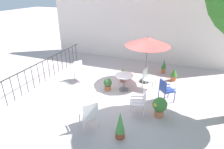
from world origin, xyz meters
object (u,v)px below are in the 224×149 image
object	(u,v)px
patio_chair_0	(148,78)
potted_plant_4	(174,74)
potted_plant_0	(108,84)
cafe_table_0	(124,80)
patio_chair_1	(166,89)
patio_chair_4	(140,101)
patio_chair_2	(80,70)
potted_plant_3	(120,125)
patio_umbrella_0	(148,42)
patio_chair_3	(89,113)
potted_plant_1	(160,106)
potted_plant_2	(164,66)
potted_plant_5	(123,74)

from	to	relation	value
patio_chair_0	potted_plant_4	bearing A→B (deg)	51.29
potted_plant_0	cafe_table_0	bearing A→B (deg)	20.99
cafe_table_0	patio_chair_0	xyz separation A→B (m)	(0.91, 0.45, 0.04)
potted_plant_0	potted_plant_4	distance (m)	3.22
cafe_table_0	patio_chair_1	xyz separation A→B (m)	(1.74, -0.30, 0.04)
potted_plant_0	patio_chair_4	bearing A→B (deg)	-34.33
patio_chair_2	potted_plant_3	xyz separation A→B (m)	(2.98, -2.92, -0.10)
patio_chair_1	potted_plant_4	bearing A→B (deg)	84.91
patio_chair_4	patio_umbrella_0	bearing A→B (deg)	97.68
cafe_table_0	potted_plant_4	xyz separation A→B (m)	(1.91, 1.71, -0.15)
patio_chair_3	potted_plant_4	bearing A→B (deg)	63.55
patio_chair_0	potted_plant_0	size ratio (longest dim) A/B	1.73
patio_umbrella_0	potted_plant_4	size ratio (longest dim) A/B	3.51
patio_chair_2	potted_plant_4	world-z (taller)	patio_chair_2
patio_chair_1	potted_plant_1	size ratio (longest dim) A/B	1.31
patio_umbrella_0	patio_chair_1	bearing A→B (deg)	-52.91
patio_chair_0	potted_plant_1	xyz separation A→B (m)	(0.76, -1.76, -0.14)
patio_chair_3	potted_plant_0	bearing A→B (deg)	98.94
patio_chair_1	patio_chair_3	world-z (taller)	patio_chair_3
patio_chair_2	potted_plant_0	distance (m)	1.64
potted_plant_0	potted_plant_2	bearing A→B (deg)	53.42
patio_chair_0	potted_plant_3	size ratio (longest dim) A/B	1.02
potted_plant_3	potted_plant_5	bearing A→B (deg)	106.72
patio_chair_1	potted_plant_1	xyz separation A→B (m)	(-0.06, -1.00, -0.14)
patio_chair_4	patio_chair_3	bearing A→B (deg)	-134.59
patio_chair_0	potted_plant_4	xyz separation A→B (m)	(1.00, 1.25, -0.20)
cafe_table_0	patio_chair_3	world-z (taller)	patio_chair_3
patio_chair_1	potted_plant_1	bearing A→B (deg)	-93.60
potted_plant_1	potted_plant_5	distance (m)	2.85
patio_umbrella_0	cafe_table_0	bearing A→B (deg)	-121.71
patio_chair_3	potted_plant_3	size ratio (longest dim) A/B	1.05
patio_chair_0	patio_chair_1	xyz separation A→B (m)	(0.82, -0.76, -0.00)
potted_plant_5	patio_umbrella_0	bearing A→B (deg)	19.38
potted_plant_0	potted_plant_2	xyz separation A→B (m)	(2.00, 2.70, 0.10)
patio_chair_2	patio_chair_4	xyz separation A→B (m)	(3.23, -1.53, -0.05)
potted_plant_1	potted_plant_2	bearing A→B (deg)	94.79
potted_plant_1	potted_plant_2	distance (m)	3.77
potted_plant_1	patio_umbrella_0	bearing A→B (deg)	112.48
cafe_table_0	patio_chair_2	world-z (taller)	patio_chair_2
cafe_table_0	potted_plant_2	xyz separation A→B (m)	(1.36, 2.45, -0.10)
cafe_table_0	patio_chair_3	size ratio (longest dim) A/B	0.82
patio_chair_0	patio_chair_3	xyz separation A→B (m)	(-1.18, -3.13, -0.00)
patio_chair_4	potted_plant_1	bearing A→B (deg)	6.10
patio_chair_0	potted_plant_5	bearing A→B (deg)	166.01
cafe_table_0	patio_chair_2	bearing A→B (deg)	176.01
patio_chair_1	patio_chair_0	bearing A→B (deg)	137.42
potted_plant_0	potted_plant_5	xyz separation A→B (m)	(0.35, 1.00, 0.11)
patio_umbrella_0	potted_plant_0	size ratio (longest dim) A/B	4.08
potted_plant_1	potted_plant_3	size ratio (longest dim) A/B	0.78
patio_umbrella_0	patio_chair_4	size ratio (longest dim) A/B	2.51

